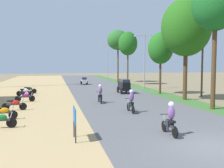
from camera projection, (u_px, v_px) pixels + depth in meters
The scene contains 22 objects.
ground_plane at pixel (213, 149), 10.91m from camera, with size 180.00×180.00×0.00m, color #7A6B4C.
road_strip at pixel (213, 148), 10.91m from camera, with size 9.00×140.00×0.08m, color #565659.
parked_motorbike_nearest at pixel (0, 119), 14.14m from camera, with size 1.80×0.54×0.94m.
parked_motorbike_second at pixel (3, 112), 16.32m from camera, with size 1.80×0.54×0.94m.
parked_motorbike_third at pixel (15, 104), 19.62m from camera, with size 1.80×0.54×0.94m.
parked_motorbike_fourth at pixel (25, 96), 24.11m from camera, with size 1.80×0.54×0.94m.
parked_motorbike_fifth at pixel (25, 91), 28.54m from camera, with size 1.80×0.54×0.94m.
parked_motorbike_sixth at pixel (29, 89), 30.79m from camera, with size 1.80×0.54×0.94m.
street_signboard at pixel (75, 117), 11.93m from camera, with size 0.06×1.30×1.50m.
median_tree_nearest at pixel (216, 5), 19.62m from camera, with size 3.51×3.51×9.96m.
median_tree_second at pixel (186, 27), 25.04m from camera, with size 4.75×4.75×9.76m.
median_tree_third at pixel (161, 48), 30.22m from camera, with size 2.92×2.92×7.11m.
median_tree_fourth at pixel (128, 44), 44.02m from camera, with size 3.18×3.18×8.88m.
median_tree_fifth at pixel (118, 40), 49.83m from camera, with size 4.08×4.08×9.91m.
streetlamp_near at pixel (145, 58), 36.34m from camera, with size 3.16×0.20×7.51m.
streetlamp_mid at pixel (108, 59), 61.62m from camera, with size 3.16×0.20×8.05m.
utility_pole_near at pixel (202, 57), 28.22m from camera, with size 1.80×0.20×8.23m.
car_van_black at pixel (124, 85), 30.93m from camera, with size 1.19×2.41×1.67m.
car_hatchback_silver at pixel (84, 81), 44.13m from camera, with size 1.04×2.00×1.23m.
motorbike_foreground_rider at pixel (170, 119), 12.71m from camera, with size 0.54×1.80×1.66m.
motorbike_ahead_second at pixel (131, 102), 18.69m from camera, with size 0.54×1.80×1.66m.
motorbike_ahead_third at pixel (100, 94), 23.30m from camera, with size 0.54×1.80×1.66m.
Camera 1 is at (-6.39, -9.53, 3.54)m, focal length 42.10 mm.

